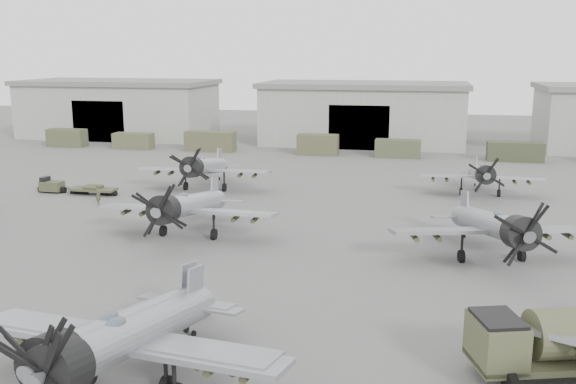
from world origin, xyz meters
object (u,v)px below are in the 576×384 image
(aircraft_mid_1, at_px, (187,206))
(aircraft_extra_425, at_px, (119,333))
(aircraft_far_1, at_px, (481,174))
(ground_crew, at_px, (98,194))
(aircraft_mid_2, at_px, (494,226))
(fuel_tanker, at_px, (564,339))
(aircraft_far_0, at_px, (204,167))
(tug_trailer, at_px, (68,187))
(aircraft_near_1, at_px, (126,339))

(aircraft_mid_1, height_order, aircraft_extra_425, aircraft_mid_1)
(aircraft_far_1, xyz_separation_m, ground_crew, (-32.53, -10.40, -1.10))
(aircraft_mid_1, bearing_deg, aircraft_mid_2, -1.45)
(aircraft_mid_1, distance_m, fuel_tanker, 27.02)
(aircraft_far_0, relative_size, tug_trailer, 1.69)
(aircraft_extra_425, xyz_separation_m, fuel_tanker, (17.09, 4.48, -0.63))
(aircraft_extra_425, distance_m, tug_trailer, 38.26)
(aircraft_near_1, relative_size, aircraft_extra_425, 1.00)
(aircraft_near_1, xyz_separation_m, fuel_tanker, (16.57, 4.91, -0.63))
(aircraft_extra_425, bearing_deg, aircraft_mid_2, 57.55)
(aircraft_far_0, bearing_deg, aircraft_extra_425, -78.72)
(aircraft_mid_2, bearing_deg, aircraft_mid_1, 161.93)
(aircraft_mid_2, height_order, aircraft_far_0, aircraft_mid_2)
(aircraft_far_1, bearing_deg, aircraft_near_1, -113.68)
(aircraft_extra_425, relative_size, fuel_tanker, 1.59)
(aircraft_mid_2, height_order, aircraft_extra_425, aircraft_mid_2)
(aircraft_far_1, xyz_separation_m, fuel_tanker, (0.57, -34.13, -0.33))
(tug_trailer, bearing_deg, ground_crew, -34.36)
(aircraft_near_1, bearing_deg, tug_trailer, 130.94)
(ground_crew, bearing_deg, aircraft_mid_1, -150.19)
(aircraft_far_0, xyz_separation_m, tug_trailer, (-12.17, -3.70, -1.73))
(fuel_tanker, bearing_deg, aircraft_mid_1, 126.73)
(aircraft_mid_2, xyz_separation_m, ground_crew, (-31.80, 9.07, -1.42))
(fuel_tanker, xyz_separation_m, ground_crew, (-33.10, 23.73, -0.77))
(aircraft_far_0, relative_size, aircraft_extra_425, 0.98)
(aircraft_mid_2, relative_size, fuel_tanker, 1.60)
(tug_trailer, bearing_deg, aircraft_near_1, -55.11)
(aircraft_extra_425, height_order, fuel_tanker, aircraft_extra_425)
(aircraft_mid_1, relative_size, aircraft_far_1, 1.15)
(aircraft_near_1, xyz_separation_m, tug_trailer, (-21.65, 32.28, -1.76))
(aircraft_far_0, xyz_separation_m, aircraft_far_1, (25.49, 3.06, -0.27))
(aircraft_mid_2, xyz_separation_m, tug_trailer, (-36.92, 12.71, -1.78))
(aircraft_mid_1, bearing_deg, aircraft_far_0, 106.40)
(fuel_tanker, distance_m, ground_crew, 40.73)
(aircraft_far_0, distance_m, aircraft_extra_425, 36.66)
(aircraft_far_0, bearing_deg, aircraft_far_1, 3.97)
(aircraft_near_1, bearing_deg, aircraft_mid_2, 59.12)
(aircraft_far_0, xyz_separation_m, fuel_tanker, (26.06, -31.07, -0.60))
(aircraft_far_1, height_order, tug_trailer, aircraft_far_1)
(aircraft_mid_2, bearing_deg, tug_trailer, 145.87)
(aircraft_mid_1, relative_size, aircraft_extra_425, 0.99)
(aircraft_extra_425, bearing_deg, aircraft_mid_1, 110.65)
(aircraft_far_1, distance_m, fuel_tanker, 34.14)
(aircraft_extra_425, relative_size, ground_crew, 6.96)
(aircraft_near_1, xyz_separation_m, aircraft_mid_1, (-5.39, 20.63, 0.01))
(aircraft_near_1, relative_size, ground_crew, 6.96)
(aircraft_far_1, bearing_deg, aircraft_mid_2, -93.54)
(aircraft_near_1, xyz_separation_m, aircraft_far_1, (16.00, 39.04, -0.29))
(aircraft_near_1, relative_size, fuel_tanker, 1.59)
(aircraft_extra_425, bearing_deg, aircraft_near_1, -32.81)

